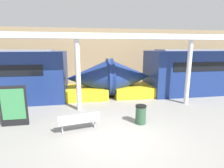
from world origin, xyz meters
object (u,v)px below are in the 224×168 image
object	(u,v)px
train_left	(213,72)
bench_near	(79,120)
trash_bin	(141,114)
poster_board	(14,106)
support_column_near	(78,76)
support_column_far	(188,73)

from	to	relation	value
train_left	bench_near	world-z (taller)	train_left
trash_bin	train_left	bearing A→B (deg)	32.47
poster_board	support_column_near	xyz separation A→B (m)	(2.72, 1.51, 0.98)
trash_bin	support_column_near	world-z (taller)	support_column_near
support_column_near	support_column_far	distance (m)	6.34
poster_board	support_column_near	bearing A→B (deg)	29.05
support_column_near	trash_bin	bearing A→B (deg)	-39.56
trash_bin	support_column_far	distance (m)	4.51
bench_near	poster_board	bearing A→B (deg)	149.21
train_left	trash_bin	xyz separation A→B (m)	(-7.40, -4.71, -1.08)
train_left	support_column_near	bearing A→B (deg)	-166.21
poster_board	train_left	bearing A→B (deg)	17.29
poster_board	support_column_far	world-z (taller)	support_column_far
bench_near	support_column_near	size ratio (longest dim) A/B	0.45
support_column_far	bench_near	bearing A→B (deg)	-158.29
trash_bin	poster_board	size ratio (longest dim) A/B	0.47
bench_near	poster_board	size ratio (longest dim) A/B	0.96
poster_board	support_column_near	size ratio (longest dim) A/B	0.47
train_left	support_column_near	distance (m)	10.41
trash_bin	poster_board	xyz separation A→B (m)	(-5.42, 0.72, 0.47)
trash_bin	support_column_far	bearing A→B (deg)	31.50
support_column_near	support_column_far	xyz separation A→B (m)	(6.34, 0.00, 0.00)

